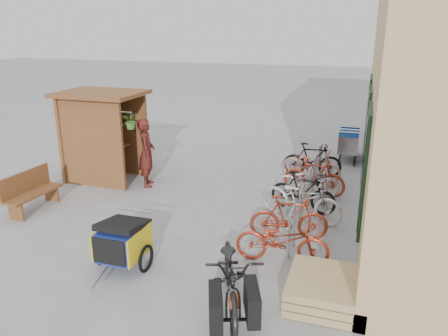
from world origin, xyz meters
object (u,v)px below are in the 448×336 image
(child_trailer, at_px, (122,240))
(bike_3, at_px, (303,192))
(bike_6, at_px, (311,164))
(bike_7, at_px, (312,160))
(shopping_carts, at_px, (349,140))
(bike_5, at_px, (314,176))
(person_kiosk, at_px, (147,153))
(kiosk, at_px, (100,124))
(cargo_bike, at_px, (232,278))
(pallet_stack, at_px, (321,289))
(bike_2, at_px, (302,198))
(bike_0, at_px, (282,241))
(bike_1, at_px, (289,218))
(bench, at_px, (31,191))
(bike_4, at_px, (308,181))

(child_trailer, relative_size, bike_3, 1.01)
(bike_6, distance_m, bike_7, 0.27)
(shopping_carts, height_order, bike_5, shopping_carts)
(person_kiosk, bearing_deg, kiosk, 62.69)
(kiosk, height_order, cargo_bike, kiosk)
(cargo_bike, bearing_deg, pallet_stack, 7.17)
(bike_7, bearing_deg, bike_6, 177.02)
(person_kiosk, bearing_deg, bike_2, -126.28)
(person_kiosk, bearing_deg, shopping_carts, -74.37)
(bike_5, distance_m, bike_7, 1.36)
(bike_0, relative_size, bike_6, 1.01)
(kiosk, height_order, bike_6, kiosk)
(pallet_stack, relative_size, bike_3, 0.78)
(kiosk, xyz_separation_m, bike_0, (5.48, -2.92, -1.12))
(pallet_stack, distance_m, bike_1, 2.08)
(bench, relative_size, bike_2, 0.79)
(pallet_stack, relative_size, child_trailer, 0.77)
(bike_4, height_order, bike_7, bike_7)
(bike_6, bearing_deg, bike_7, 14.79)
(person_kiosk, height_order, bike_2, person_kiosk)
(shopping_carts, relative_size, cargo_bike, 0.73)
(bike_0, height_order, bike_2, bike_2)
(cargo_bike, height_order, bike_3, cargo_bike)
(bike_5, xyz_separation_m, bike_7, (-0.21, 1.35, 0.01))
(bench, height_order, bike_1, bike_1)
(pallet_stack, distance_m, child_trailer, 3.41)
(bike_3, bearing_deg, bike_7, 14.47)
(person_kiosk, distance_m, bike_0, 5.02)
(pallet_stack, relative_size, bike_0, 0.73)
(kiosk, xyz_separation_m, pallet_stack, (6.28, -3.87, -1.34))
(child_trailer, xyz_separation_m, bike_4, (2.61, 4.35, -0.11))
(person_kiosk, xyz_separation_m, bike_0, (4.11, -2.85, -0.46))
(bike_1, relative_size, bike_5, 0.98)
(bike_0, distance_m, bike_4, 3.38)
(cargo_bike, height_order, bike_2, cargo_bike)
(bike_5, bearing_deg, bike_4, 153.61)
(kiosk, height_order, bike_2, kiosk)
(bench, height_order, cargo_bike, cargo_bike)
(bike_0, distance_m, bike_1, 0.94)
(shopping_carts, xyz_separation_m, person_kiosk, (-4.90, -4.09, 0.27))
(pallet_stack, xyz_separation_m, bike_6, (-0.86, 5.58, 0.22))
(bike_4, bearing_deg, bike_6, -2.81)
(shopping_carts, xyz_separation_m, bike_5, (-0.66, -3.39, -0.16))
(bike_5, bearing_deg, bike_0, -172.03)
(bike_4, bearing_deg, child_trailer, 142.74)
(bench, bearing_deg, child_trailer, -21.82)
(cargo_bike, xyz_separation_m, bike_7, (0.36, 6.49, -0.08))
(shopping_carts, relative_size, bike_7, 1.03)
(child_trailer, xyz_separation_m, person_kiosk, (-1.51, 3.82, 0.38))
(shopping_carts, distance_m, person_kiosk, 6.39)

